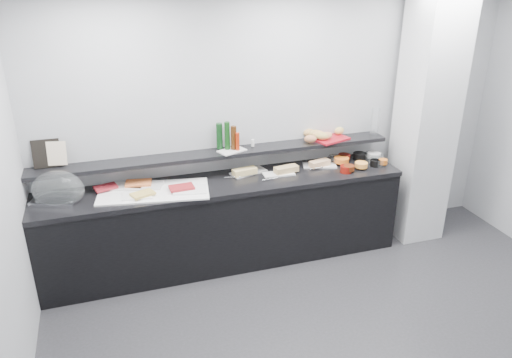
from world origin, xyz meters
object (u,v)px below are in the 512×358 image
object	(u,v)px
cloche_base	(57,199)
framed_print	(46,154)
bread_tray	(330,139)
carafe	(375,122)
condiment_tray	(232,151)
sandwich_plate_mid	(279,174)

from	to	relation	value
cloche_base	framed_print	xyz separation A→B (m)	(-0.05, 0.24, 0.36)
bread_tray	carafe	size ratio (longest dim) A/B	1.19
framed_print	bread_tray	distance (m)	2.80
cloche_base	condiment_tray	bearing A→B (deg)	24.85
framed_print	bread_tray	size ratio (longest dim) A/B	0.73
bread_tray	framed_print	bearing A→B (deg)	159.79
cloche_base	condiment_tray	distance (m)	1.69
bread_tray	carafe	distance (m)	0.53
sandwich_plate_mid	condiment_tray	world-z (taller)	condiment_tray
carafe	cloche_base	bearing A→B (deg)	-177.72
sandwich_plate_mid	carafe	size ratio (longest dim) A/B	1.06
cloche_base	carafe	world-z (taller)	carafe
condiment_tray	bread_tray	xyz separation A→B (m)	(1.09, 0.02, 0.00)
sandwich_plate_mid	cloche_base	bearing A→B (deg)	-177.13
bread_tray	carafe	bearing A→B (deg)	-19.99
framed_print	condiment_tray	xyz separation A→B (m)	(1.71, -0.12, -0.12)
sandwich_plate_mid	carafe	bearing A→B (deg)	11.27
bread_tray	carafe	xyz separation A→B (m)	(0.51, -0.01, 0.14)
cloche_base	condiment_tray	size ratio (longest dim) A/B	1.53
carafe	sandwich_plate_mid	bearing A→B (deg)	-172.29
cloche_base	bread_tray	xyz separation A→B (m)	(2.75, 0.14, 0.24)
cloche_base	carafe	bearing A→B (deg)	22.97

